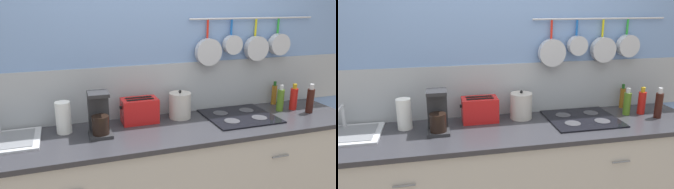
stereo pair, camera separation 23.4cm
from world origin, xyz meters
The scene contains 12 objects.
wall_back centered at (0.01, 0.36, 1.28)m, with size 7.20×0.15×2.60m.
cabinet_base centered at (0.00, 0.00, 0.45)m, with size 2.97×0.63×0.90m.
countertop centered at (0.00, 0.00, 0.91)m, with size 3.01×0.65×0.03m.
paper_towel_roll centered at (-0.75, 0.16, 1.05)m, with size 0.11×0.11×0.23m.
coffee_maker centered at (-0.51, 0.05, 1.06)m, with size 0.16×0.19×0.31m.
toaster centered at (-0.19, 0.20, 1.03)m, with size 0.29×0.17×0.19m.
kettle centered at (0.14, 0.20, 1.03)m, with size 0.18×0.18×0.23m.
cooktop centered at (0.61, 0.06, 0.94)m, with size 0.54×0.49×0.01m.
bottle_cooking_wine centered at (1.02, 0.10, 1.03)m, with size 0.06×0.06×0.23m.
bottle_dish_soap centered at (1.08, 0.28, 1.03)m, with size 0.05×0.05×0.21m.
bottle_hot_sauce centered at (1.15, 0.09, 1.03)m, with size 0.06×0.06×0.23m.
bottle_olive_oil centered at (1.22, -0.02, 1.04)m, with size 0.06×0.06×0.25m.
Camera 1 is at (-0.73, -2.14, 1.83)m, focal length 35.00 mm.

